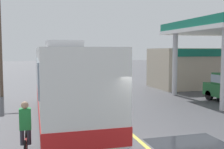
% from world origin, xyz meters
% --- Properties ---
extents(ground, '(120.00, 120.00, 0.00)m').
position_xyz_m(ground, '(0.00, 20.00, 0.00)').
color(ground, '#4C4C51').
extents(lane_divider_stripe, '(0.16, 50.00, 0.01)m').
position_xyz_m(lane_divider_stripe, '(0.00, 15.00, 0.00)').
color(lane_divider_stripe, '#D8CC4C').
rests_on(lane_divider_stripe, ground).
extents(coach_bus_main, '(2.60, 11.04, 3.69)m').
position_xyz_m(coach_bus_main, '(-2.18, 4.75, 1.72)').
color(coach_bus_main, white).
rests_on(coach_bus_main, ground).
extents(gas_station_roadside, '(9.10, 11.95, 5.10)m').
position_xyz_m(gas_station_roadside, '(9.89, 11.42, 2.63)').
color(gas_station_roadside, '#147259').
rests_on(gas_station_roadside, ground).
extents(minibus_opposing_lane, '(2.04, 6.13, 2.44)m').
position_xyz_m(minibus_opposing_lane, '(2.24, 22.93, 1.47)').
color(minibus_opposing_lane, teal).
rests_on(minibus_opposing_lane, ground).
extents(cyclist_on_shoulder, '(0.34, 1.82, 1.72)m').
position_xyz_m(cyclist_on_shoulder, '(-3.86, 0.47, 0.78)').
color(cyclist_on_shoulder, black).
rests_on(cyclist_on_shoulder, ground).
extents(pedestrian_near_pump, '(0.55, 0.22, 1.66)m').
position_xyz_m(pedestrian_near_pump, '(7.93, 7.20, 0.93)').
color(pedestrian_near_pump, '#33333F').
rests_on(pedestrian_near_pump, ground).
extents(utility_pole_roadside, '(1.80, 0.24, 7.99)m').
position_xyz_m(utility_pole_roadside, '(-5.82, 12.57, 4.18)').
color(utility_pole_roadside, brown).
rests_on(utility_pole_roadside, ground).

